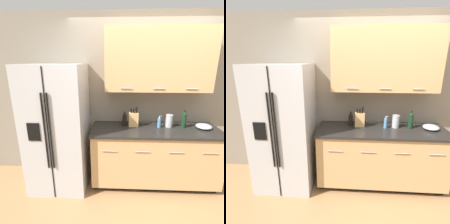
% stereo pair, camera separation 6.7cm
% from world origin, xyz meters
% --- Properties ---
extents(ground_plane, '(14.00, 14.00, 0.00)m').
position_xyz_m(ground_plane, '(0.00, 0.00, 0.00)').
color(ground_plane, '#997047').
extents(wall_back, '(10.00, 0.39, 2.60)m').
position_xyz_m(wall_back, '(0.01, 0.97, 1.45)').
color(wall_back, gray).
rests_on(wall_back, ground_plane).
extents(counter_unit, '(1.90, 0.64, 0.92)m').
position_xyz_m(counter_unit, '(0.06, 0.67, 0.47)').
color(counter_unit, black).
rests_on(counter_unit, ground_plane).
extents(refrigerator, '(0.83, 0.77, 1.86)m').
position_xyz_m(refrigerator, '(-1.39, 0.61, 0.93)').
color(refrigerator, '#B2B2B5').
rests_on(refrigerator, ground_plane).
extents(knife_block, '(0.14, 0.10, 0.31)m').
position_xyz_m(knife_block, '(-0.27, 0.76, 1.04)').
color(knife_block, tan).
rests_on(knife_block, counter_unit).
extents(wine_bottle, '(0.07, 0.07, 0.27)m').
position_xyz_m(wine_bottle, '(0.49, 0.74, 1.05)').
color(wine_bottle, black).
rests_on(wine_bottle, counter_unit).
extents(soap_dispenser, '(0.05, 0.05, 0.18)m').
position_xyz_m(soap_dispenser, '(0.11, 0.72, 1.00)').
color(soap_dispenser, '#4C7FB2').
rests_on(soap_dispenser, counter_unit).
extents(oil_bottle, '(0.06, 0.06, 0.23)m').
position_xyz_m(oil_bottle, '(-0.41, 0.77, 1.03)').
color(oil_bottle, black).
rests_on(oil_bottle, counter_unit).
extents(steel_canister, '(0.11, 0.11, 0.21)m').
position_xyz_m(steel_canister, '(0.27, 0.75, 1.02)').
color(steel_canister, '#A3A3A5').
rests_on(steel_canister, counter_unit).
extents(mixing_bowl, '(0.23, 0.23, 0.07)m').
position_xyz_m(mixing_bowl, '(0.77, 0.70, 0.96)').
color(mixing_bowl, '#A3A3A5').
rests_on(mixing_bowl, counter_unit).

